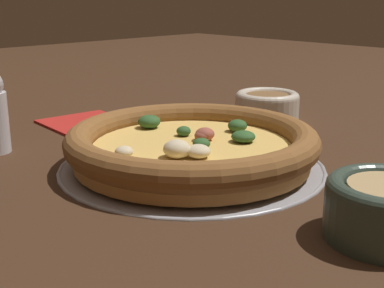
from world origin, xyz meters
The scene contains 6 objects.
ground_plane centered at (0.00, 0.00, 0.00)m, with size 3.00×3.00×0.00m, color #3D2616.
pizza_tray centered at (0.00, 0.00, 0.00)m, with size 0.33×0.33×0.01m.
pizza centered at (0.00, 0.00, 0.03)m, with size 0.31×0.31×0.05m.
bowl_far centered at (0.26, 0.09, 0.03)m, with size 0.11×0.11×0.05m.
napkin centered at (0.03, 0.27, 0.00)m, with size 0.13×0.15×0.01m.
fork centered at (0.06, 0.28, 0.00)m, with size 0.18×0.07×0.00m.
Camera 1 is at (-0.44, -0.45, 0.21)m, focal length 50.00 mm.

